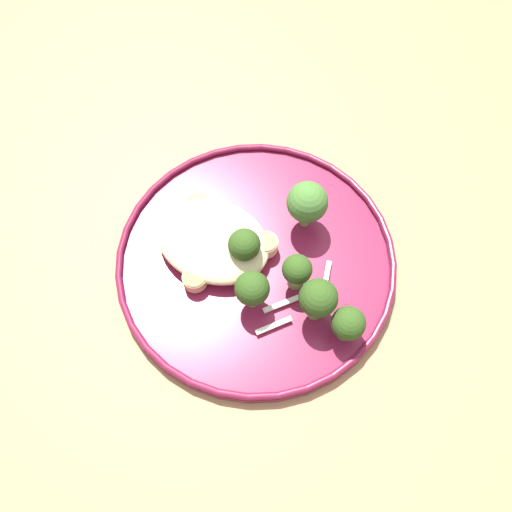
# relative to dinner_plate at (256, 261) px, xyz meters

# --- Properties ---
(ground) EXTENTS (6.00, 6.00, 0.00)m
(ground) POSITION_rel_dinner_plate_xyz_m (0.05, 0.05, -0.75)
(ground) COLOR #665B51
(wooden_dining_table) EXTENTS (1.40, 1.00, 0.74)m
(wooden_dining_table) POSITION_rel_dinner_plate_xyz_m (0.05, 0.05, -0.09)
(wooden_dining_table) COLOR #9E754C
(wooden_dining_table) RESTS_ON ground
(dinner_plate) EXTENTS (0.29, 0.29, 0.02)m
(dinner_plate) POSITION_rel_dinner_plate_xyz_m (0.00, 0.00, 0.00)
(dinner_plate) COLOR maroon
(dinner_plate) RESTS_ON wooden_dining_table
(noodle_bed) EXTENTS (0.12, 0.09, 0.03)m
(noodle_bed) POSITION_rel_dinner_plate_xyz_m (-0.05, -0.01, 0.02)
(noodle_bed) COLOR beige
(noodle_bed) RESTS_ON dinner_plate
(seared_scallop_on_noodles) EXTENTS (0.03, 0.03, 0.02)m
(seared_scallop_on_noodles) POSITION_rel_dinner_plate_xyz_m (0.00, 0.02, 0.01)
(seared_scallop_on_noodles) COLOR #E5C689
(seared_scallop_on_noodles) RESTS_ON dinner_plate
(seared_scallop_front_small) EXTENTS (0.03, 0.03, 0.01)m
(seared_scallop_front_small) POSITION_rel_dinner_plate_xyz_m (-0.08, 0.02, 0.01)
(seared_scallop_front_small) COLOR #E5C689
(seared_scallop_front_small) RESTS_ON dinner_plate
(seared_scallop_right_edge) EXTENTS (0.02, 0.02, 0.01)m
(seared_scallop_right_edge) POSITION_rel_dinner_plate_xyz_m (-0.04, -0.05, 0.01)
(seared_scallop_right_edge) COLOR #DBB77A
(seared_scallop_right_edge) RESTS_ON dinner_plate
(seared_scallop_left_edge) EXTENTS (0.02, 0.02, 0.01)m
(seared_scallop_left_edge) POSITION_rel_dinner_plate_xyz_m (-0.05, 0.03, 0.01)
(seared_scallop_left_edge) COLOR #E5C689
(seared_scallop_left_edge) RESTS_ON dinner_plate
(broccoli_floret_front_edge) EXTENTS (0.04, 0.04, 0.06)m
(broccoli_floret_front_edge) POSITION_rel_dinner_plate_xyz_m (0.08, -0.03, 0.04)
(broccoli_floret_front_edge) COLOR #7A994C
(broccoli_floret_front_edge) RESTS_ON dinner_plate
(broccoli_floret_right_tilted) EXTENTS (0.03, 0.03, 0.05)m
(broccoli_floret_right_tilted) POSITION_rel_dinner_plate_xyz_m (0.05, -0.01, 0.03)
(broccoli_floret_right_tilted) COLOR #89A356
(broccoli_floret_right_tilted) RESTS_ON dinner_plate
(broccoli_floret_near_rim) EXTENTS (0.03, 0.03, 0.05)m
(broccoli_floret_near_rim) POSITION_rel_dinner_plate_xyz_m (-0.01, -0.00, 0.03)
(broccoli_floret_near_rim) COLOR #7A994C
(broccoli_floret_near_rim) RESTS_ON dinner_plate
(broccoli_floret_small_sprig) EXTENTS (0.03, 0.03, 0.05)m
(broccoli_floret_small_sprig) POSITION_rel_dinner_plate_xyz_m (0.02, -0.04, 0.04)
(broccoli_floret_small_sprig) COLOR #89A356
(broccoli_floret_small_sprig) RESTS_ON dinner_plate
(broccoli_floret_beside_noodles) EXTENTS (0.03, 0.03, 0.05)m
(broccoli_floret_beside_noodles) POSITION_rel_dinner_plate_xyz_m (0.11, -0.03, 0.03)
(broccoli_floret_beside_noodles) COLOR #89A356
(broccoli_floret_beside_noodles) RESTS_ON dinner_plate
(broccoli_floret_rear_charred) EXTENTS (0.04, 0.04, 0.06)m
(broccoli_floret_rear_charred) POSITION_rel_dinner_plate_xyz_m (0.03, 0.06, 0.04)
(broccoli_floret_rear_charred) COLOR #7A994C
(broccoli_floret_rear_charred) RESTS_ON dinner_plate
(onion_sliver_short_strip) EXTENTS (0.01, 0.04, 0.00)m
(onion_sliver_short_strip) POSITION_rel_dinner_plate_xyz_m (0.07, 0.01, 0.01)
(onion_sliver_short_strip) COLOR silver
(onion_sliver_short_strip) RESTS_ON dinner_plate
(onion_sliver_curled_piece) EXTENTS (0.03, 0.03, 0.00)m
(onion_sliver_curled_piece) POSITION_rel_dinner_plate_xyz_m (0.05, -0.06, 0.01)
(onion_sliver_curled_piece) COLOR silver
(onion_sliver_curled_piece) RESTS_ON dinner_plate
(onion_sliver_long_sliver) EXTENTS (0.03, 0.04, 0.00)m
(onion_sliver_long_sliver) POSITION_rel_dinner_plate_xyz_m (0.04, -0.03, 0.01)
(onion_sliver_long_sliver) COLOR silver
(onion_sliver_long_sliver) RESTS_ON dinner_plate
(onion_sliver_pale_crescent) EXTENTS (0.04, 0.02, 0.00)m
(onion_sliver_pale_crescent) POSITION_rel_dinner_plate_xyz_m (0.05, -0.00, 0.01)
(onion_sliver_pale_crescent) COLOR silver
(onion_sliver_pale_crescent) RESTS_ON dinner_plate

